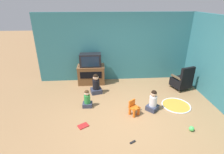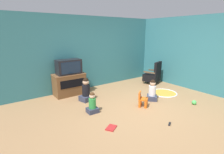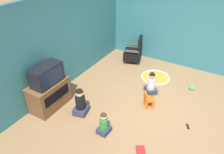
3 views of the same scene
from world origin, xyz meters
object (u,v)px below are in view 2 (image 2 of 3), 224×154
(black_armchair, at_px, (153,75))
(toy_ball, at_px, (194,102))
(yellow_kid_chair, at_px, (143,100))
(child_watching_left, at_px, (86,91))
(child_watching_right, at_px, (152,91))
(remote_control, at_px, (170,124))
(tv_cabinet, at_px, (69,84))
(book, at_px, (111,128))
(child_watching_center, at_px, (92,104))
(television, at_px, (69,67))

(black_armchair, height_order, toy_ball, black_armchair)
(yellow_kid_chair, height_order, child_watching_left, child_watching_left)
(black_armchair, xyz_separation_m, child_watching_right, (-1.37, -1.17, -0.06))
(yellow_kid_chair, height_order, remote_control, yellow_kid_chair)
(tv_cabinet, relative_size, black_armchair, 1.12)
(black_armchair, xyz_separation_m, book, (-3.30, -1.76, -0.32))
(book, height_order, remote_control, book)
(child_watching_center, xyz_separation_m, remote_control, (1.08, -1.52, -0.22))
(tv_cabinet, relative_size, child_watching_right, 1.56)
(television, height_order, child_watching_center, television)
(toy_ball, height_order, remote_control, toy_ball)
(yellow_kid_chair, relative_size, remote_control, 2.72)
(black_armchair, distance_m, toy_ball, 2.24)
(television, xyz_separation_m, remote_control, (1.02, -3.09, -0.92))
(child_watching_right, bearing_deg, remote_control, -166.84)
(toy_ball, bearing_deg, remote_control, -169.46)
(child_watching_right, bearing_deg, black_armchair, -3.26)
(television, relative_size, child_watching_center, 1.40)
(tv_cabinet, bearing_deg, toy_ball, -48.76)
(black_armchair, relative_size, child_watching_center, 1.62)
(toy_ball, bearing_deg, yellow_kid_chair, 148.84)
(black_armchair, height_order, book, black_armchair)
(black_armchair, bearing_deg, child_watching_left, -17.38)
(child_watching_right, distance_m, book, 2.04)
(child_watching_center, bearing_deg, remote_control, -52.19)
(book, bearing_deg, child_watching_right, -14.54)
(yellow_kid_chair, bearing_deg, tv_cabinet, 84.71)
(tv_cabinet, height_order, child_watching_left, same)
(child_watching_center, bearing_deg, television, 89.99)
(television, bearing_deg, child_watching_right, -46.05)
(book, xyz_separation_m, remote_control, (1.14, -0.63, -0.00))
(television, xyz_separation_m, toy_ball, (2.50, -2.81, -0.87))
(television, distance_m, book, 2.63)
(child_watching_center, bearing_deg, book, -91.35)
(child_watching_left, bearing_deg, television, 90.09)
(tv_cabinet, distance_m, book, 2.53)
(television, bearing_deg, black_armchair, -12.42)
(yellow_kid_chair, height_order, child_watching_center, child_watching_center)
(yellow_kid_chair, bearing_deg, book, 161.22)
(yellow_kid_chair, height_order, toy_ball, yellow_kid_chair)
(child_watching_left, relative_size, book, 2.27)
(tv_cabinet, bearing_deg, child_watching_right, -46.65)
(child_watching_left, xyz_separation_m, child_watching_right, (1.62, -1.11, -0.03))
(child_watching_right, xyz_separation_m, toy_ball, (0.70, -0.94, -0.21))
(black_armchair, bearing_deg, toy_ball, 53.79)
(tv_cabinet, height_order, black_armchair, black_armchair)
(yellow_kid_chair, xyz_separation_m, book, (-1.35, -0.42, -0.17))
(toy_ball, distance_m, book, 2.65)
(television, distance_m, black_armchair, 3.30)
(yellow_kid_chair, relative_size, child_watching_center, 0.76)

